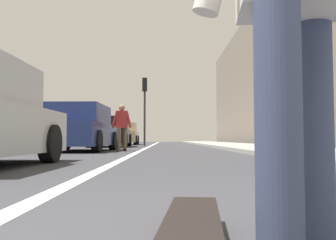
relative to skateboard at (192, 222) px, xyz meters
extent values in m
plane|color=#38383D|center=(9.14, -0.22, -0.09)|extent=(80.00, 80.00, 0.00)
cube|color=silver|center=(19.14, 0.93, -0.09)|extent=(52.00, 0.16, 0.01)
cube|color=#9E9B93|center=(17.14, -3.62, -0.04)|extent=(52.00, 3.20, 0.12)
cube|color=slate|center=(21.14, -6.65, 4.76)|extent=(40.00, 1.20, 9.72)
cylinder|color=red|center=(0.31, 0.05, -0.06)|extent=(0.07, 0.04, 0.07)
cylinder|color=red|center=(0.29, -0.12, -0.06)|extent=(0.07, 0.04, 0.07)
cube|color=silver|center=(0.30, -0.03, -0.01)|extent=(0.07, 0.13, 0.02)
cube|color=black|center=(0.00, 0.00, 0.01)|extent=(0.86, 0.29, 0.02)
cylinder|color=#384260|center=(-0.26, -0.24, 0.32)|extent=(0.14, 0.14, 0.82)
cylinder|color=#384260|center=(-0.02, -0.44, 0.32)|extent=(0.14, 0.14, 0.82)
cylinder|color=black|center=(4.68, 2.04, 0.23)|extent=(0.64, 0.23, 0.64)
cube|color=navy|center=(10.28, 2.89, 0.44)|extent=(4.21, 1.93, 0.70)
cube|color=navy|center=(10.13, 2.90, 1.09)|extent=(2.33, 1.73, 0.60)
cube|color=#4C606B|center=(11.27, 2.86, 1.09)|extent=(0.09, 1.59, 0.51)
cylinder|color=black|center=(11.59, 3.71, 0.23)|extent=(0.66, 0.24, 0.66)
cylinder|color=black|center=(11.54, 2.00, 0.23)|extent=(0.66, 0.24, 0.66)
cylinder|color=black|center=(9.02, 3.79, 0.23)|extent=(0.66, 0.24, 0.66)
cylinder|color=black|center=(8.97, 2.07, 0.23)|extent=(0.66, 0.24, 0.66)
cube|color=black|center=(16.62, 2.87, 0.44)|extent=(4.59, 1.92, 0.70)
cube|color=black|center=(16.47, 2.86, 1.09)|extent=(2.54, 1.71, 0.60)
cube|color=#4C606B|center=(17.71, 2.90, 1.09)|extent=(0.09, 1.56, 0.51)
cylinder|color=black|center=(17.99, 3.76, 0.23)|extent=(0.66, 0.24, 0.65)
cylinder|color=black|center=(18.05, 2.07, 0.23)|extent=(0.66, 0.24, 0.65)
cylinder|color=black|center=(15.19, 3.67, 0.23)|extent=(0.66, 0.24, 0.65)
cylinder|color=black|center=(15.24, 1.98, 0.23)|extent=(0.66, 0.24, 0.65)
cube|color=tan|center=(23.48, 2.94, 0.44)|extent=(4.19, 1.84, 0.70)
cube|color=tan|center=(23.33, 2.93, 1.09)|extent=(2.32, 1.65, 0.60)
cube|color=#4C606B|center=(24.47, 2.96, 1.09)|extent=(0.08, 1.52, 0.51)
cylinder|color=black|center=(24.74, 3.79, 0.23)|extent=(0.65, 0.24, 0.65)
cylinder|color=black|center=(24.79, 2.15, 0.23)|extent=(0.65, 0.24, 0.65)
cylinder|color=black|center=(22.17, 3.72, 0.23)|extent=(0.65, 0.24, 0.65)
cylinder|color=black|center=(22.22, 2.08, 0.23)|extent=(0.65, 0.24, 0.65)
cylinder|color=#2D2D2D|center=(19.66, 1.33, 1.52)|extent=(0.12, 0.12, 3.23)
cube|color=black|center=(19.66, 1.33, 3.53)|extent=(0.24, 0.28, 0.80)
sphere|color=#360606|center=(19.79, 1.33, 3.79)|extent=(0.16, 0.16, 0.16)
sphere|color=#392907|center=(19.79, 1.33, 3.53)|extent=(0.16, 0.16, 0.16)
sphere|color=green|center=(19.79, 1.33, 3.27)|extent=(0.16, 0.16, 0.16)
cylinder|color=brown|center=(10.42, 1.44, 0.29)|extent=(0.13, 0.13, 0.76)
cylinder|color=brown|center=(10.18, 1.60, 0.29)|extent=(0.13, 0.13, 0.76)
cube|color=black|center=(10.42, 1.44, -0.06)|extent=(0.24, 0.09, 0.06)
cube|color=#B22D2D|center=(10.31, 1.53, 0.95)|extent=(0.22, 0.37, 0.56)
cylinder|color=#B22D2D|center=(10.31, 1.31, 0.95)|extent=(0.08, 0.22, 0.56)
cylinder|color=#B22D2D|center=(10.31, 1.75, 0.95)|extent=(0.08, 0.22, 0.56)
sphere|color=#936B4C|center=(10.31, 1.53, 1.33)|extent=(0.20, 0.20, 0.20)
camera|label=1|loc=(-1.31, 0.10, 0.30)|focal=37.98mm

